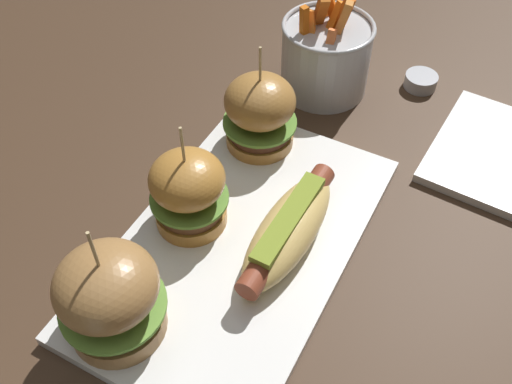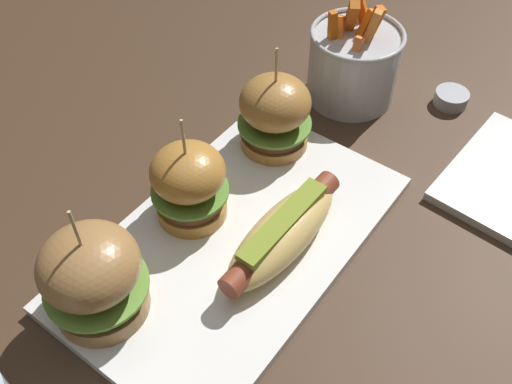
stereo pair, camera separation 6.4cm
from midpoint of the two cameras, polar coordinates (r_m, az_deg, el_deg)
ground_plane at (r=0.66m, az=-4.39°, el=-5.54°), size 3.00×3.00×0.00m
platter_main at (r=0.65m, az=-4.43°, el=-5.18°), size 0.39×0.23×0.01m
hot_dog at (r=0.62m, az=0.24°, el=-3.81°), size 0.18×0.06×0.05m
slider_left at (r=0.57m, az=-17.23°, el=-9.90°), size 0.10×0.10×0.15m
slider_center at (r=0.63m, az=-9.63°, el=-0.26°), size 0.09×0.09×0.14m
slider_right at (r=0.72m, az=-2.18°, el=7.67°), size 0.09×0.09×0.14m
fries_bucket at (r=0.83m, az=4.57°, el=13.02°), size 0.13×0.13×0.15m
sauce_ramekin at (r=0.88m, az=13.74°, el=10.39°), size 0.05×0.05×0.02m
side_plate at (r=0.80m, az=21.59°, el=2.84°), size 0.20×0.20×0.01m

